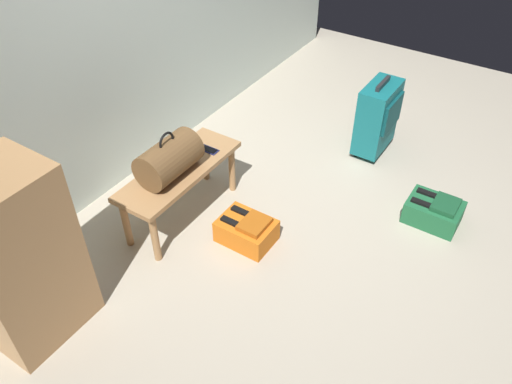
# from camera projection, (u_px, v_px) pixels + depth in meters

# --- Properties ---
(ground_plane) EXTENTS (6.60, 6.60, 0.00)m
(ground_plane) POSITION_uv_depth(u_px,v_px,m) (312.00, 227.00, 3.66)
(ground_plane) COLOR #B2A893
(bench) EXTENTS (1.00, 0.36, 0.44)m
(bench) POSITION_uv_depth(u_px,v_px,m) (180.00, 176.00, 3.53)
(bench) COLOR #A87A4C
(bench) RESTS_ON ground
(duffel_bag_brown) EXTENTS (0.44, 0.26, 0.34)m
(duffel_bag_brown) POSITION_uv_depth(u_px,v_px,m) (169.00, 159.00, 3.35)
(duffel_bag_brown) COLOR brown
(duffel_bag_brown) RESTS_ON bench
(cell_phone) EXTENTS (0.07, 0.14, 0.01)m
(cell_phone) POSITION_uv_depth(u_px,v_px,m) (209.00, 150.00, 3.65)
(cell_phone) COLOR #191E4C
(cell_phone) RESTS_ON bench
(suitcase_upright_teal) EXTENTS (0.43, 0.25, 0.67)m
(suitcase_upright_teal) POSITION_uv_depth(u_px,v_px,m) (378.00, 117.00, 4.18)
(suitcase_upright_teal) COLOR #14666B
(suitcase_upright_teal) RESTS_ON ground
(backpack_orange) EXTENTS (0.28, 0.38, 0.21)m
(backpack_orange) POSITION_uv_depth(u_px,v_px,m) (247.00, 230.00, 3.51)
(backpack_orange) COLOR orange
(backpack_orange) RESTS_ON ground
(backpack_green) EXTENTS (0.28, 0.38, 0.21)m
(backpack_green) POSITION_uv_depth(u_px,v_px,m) (434.00, 211.00, 3.66)
(backpack_green) COLOR #1E6038
(backpack_green) RESTS_ON ground
(side_cabinet) EXTENTS (0.56, 0.44, 1.10)m
(side_cabinet) POSITION_uv_depth(u_px,v_px,m) (17.00, 259.00, 2.69)
(side_cabinet) COLOR #A87A4C
(side_cabinet) RESTS_ON ground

